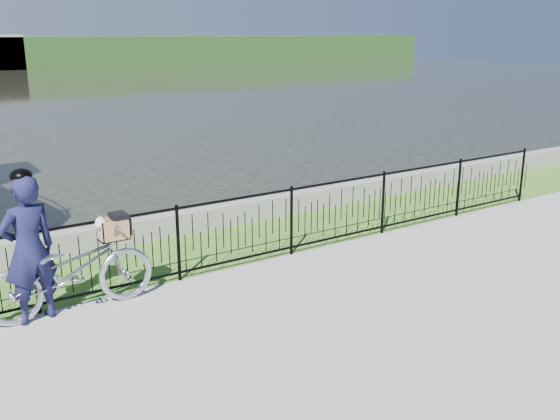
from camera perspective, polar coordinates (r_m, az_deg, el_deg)
ground at (r=8.55m, az=1.64°, el=-8.40°), size 120.00×120.00×0.00m
grass_strip at (r=10.62m, az=-6.51°, el=-3.49°), size 60.00×2.00×0.01m
quay_wall at (r=11.41m, az=-8.85°, el=-1.15°), size 60.00×0.30×0.40m
fence at (r=9.60m, az=-3.86°, el=-1.96°), size 14.00×0.06×1.15m
bicycle_rig at (r=8.50m, az=-18.57°, el=-5.19°), size 2.18×0.76×1.24m
cyclist at (r=8.29m, az=-22.02°, el=-3.25°), size 0.76×0.58×1.96m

